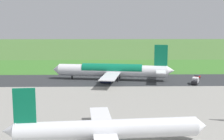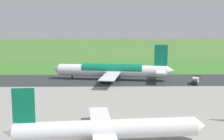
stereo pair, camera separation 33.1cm
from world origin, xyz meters
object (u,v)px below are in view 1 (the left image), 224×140
(airliner_main, at_px, (113,70))
(airliner_parked_mid, at_px, (107,129))
(no_stopping_sign, at_px, (92,65))
(traffic_cone_orange, at_px, (79,68))
(service_truck_fuel, at_px, (195,81))
(service_car_ops, at_px, (197,77))

(airliner_main, relative_size, airliner_parked_mid, 1.31)
(airliner_main, distance_m, no_stopping_sign, 39.55)
(traffic_cone_orange, bearing_deg, airliner_main, 117.89)
(service_truck_fuel, xyz_separation_m, traffic_cone_orange, (51.67, -44.06, -1.13))
(airliner_main, xyz_separation_m, no_stopping_sign, (10.67, -37.97, -2.97))
(airliner_main, relative_size, traffic_cone_orange, 98.15)
(airliner_main, xyz_separation_m, traffic_cone_orange, (18.06, -34.12, -4.08))
(service_truck_fuel, bearing_deg, airliner_parked_mid, 58.91)
(airliner_parked_mid, xyz_separation_m, traffic_cone_orange, (15.04, -104.80, -3.02))
(service_car_ops, bearing_deg, no_stopping_sign, -35.40)
(service_truck_fuel, distance_m, service_car_ops, 13.84)
(airliner_main, xyz_separation_m, service_truck_fuel, (-33.61, 9.93, -2.95))
(service_truck_fuel, height_order, no_stopping_sign, service_truck_fuel)
(airliner_main, height_order, traffic_cone_orange, airliner_main)
(no_stopping_sign, xyz_separation_m, traffic_cone_orange, (7.39, 3.84, -1.11))
(airliner_main, relative_size, service_car_ops, 12.04)
(service_car_ops, relative_size, traffic_cone_orange, 8.15)
(service_truck_fuel, height_order, traffic_cone_orange, service_truck_fuel)
(airliner_main, xyz_separation_m, airliner_parked_mid, (3.02, 70.68, -1.06))
(airliner_parked_mid, relative_size, service_car_ops, 9.21)
(airliner_parked_mid, bearing_deg, airliner_main, -92.45)
(service_car_ops, xyz_separation_m, traffic_cone_orange, (56.60, -31.14, -0.57))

